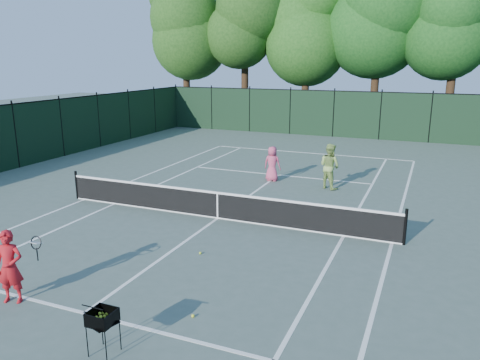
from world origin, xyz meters
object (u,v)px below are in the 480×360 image
at_px(player_pink, 272,164).
at_px(player_green, 330,166).
at_px(loose_ball_near_cart, 193,316).
at_px(loose_ball_midcourt, 200,253).
at_px(coach, 10,267).
at_px(ball_hopper, 102,318).

bearing_deg(player_pink, player_green, 175.85).
xyz_separation_m(loose_ball_near_cart, loose_ball_midcourt, (-1.32, 2.88, 0.00)).
bearing_deg(player_green, loose_ball_midcourt, 105.76).
xyz_separation_m(coach, player_pink, (1.79, 11.93, -0.06)).
bearing_deg(loose_ball_midcourt, player_pink, 95.35).
bearing_deg(coach, player_green, 49.38).
height_order(player_green, ball_hopper, player_green).
relative_size(player_green, loose_ball_midcourt, 26.92).
xyz_separation_m(player_green, ball_hopper, (-1.30, -12.41, -0.21)).
distance_m(coach, player_green, 12.44).
relative_size(coach, ball_hopper, 1.92).
bearing_deg(player_pink, ball_hopper, 97.27).
relative_size(player_pink, player_green, 0.82).
relative_size(player_green, ball_hopper, 2.18).
bearing_deg(ball_hopper, player_green, 100.47).
bearing_deg(player_pink, loose_ball_near_cart, 102.57).
height_order(player_pink, player_green, player_green).
distance_m(player_pink, ball_hopper, 12.73).
bearing_deg(coach, loose_ball_midcourt, 35.64).
height_order(player_green, loose_ball_near_cart, player_green).
distance_m(player_pink, loose_ball_near_cart, 11.24).
bearing_deg(loose_ball_midcourt, ball_hopper, -84.42).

